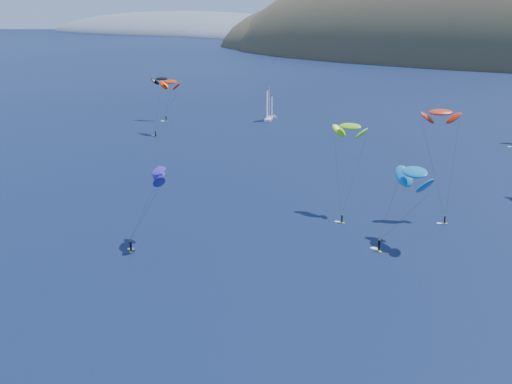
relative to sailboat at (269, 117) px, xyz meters
The scene contains 8 objects.
headland 670.90m from the sailboat, 124.73° to the left, with size 460.00×250.00×60.00m.
sailboat is the anchor object (origin of this frame).
kitesurfer_1 44.60m from the sailboat, 113.11° to the right, with size 8.91×10.29×19.27m.
kitesurfer_3 116.21m from the sailboat, 54.04° to the right, with size 8.08×11.69×20.05m.
kitesurfer_5 137.03m from the sailboat, 51.29° to the right, with size 11.14×14.03×16.16m.
kitesurfer_9 123.92m from the sailboat, 46.12° to the right, with size 8.19×8.29×23.51m.
kitesurfer_10 136.95m from the sailboat, 70.74° to the right, with size 8.17×12.22×15.74m.
kitesurfer_12 41.38m from the sailboat, 153.74° to the right, with size 8.26×6.06×17.01m.
Camera 1 is at (56.82, -30.71, 43.59)m, focal length 50.00 mm.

